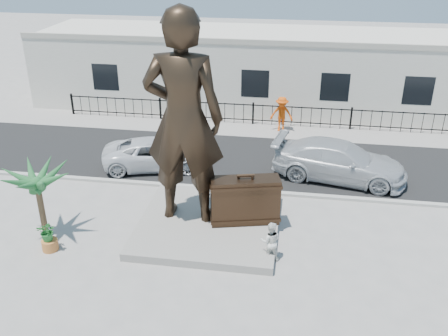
# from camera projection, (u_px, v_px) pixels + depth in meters

# --- Properties ---
(ground) EXTENTS (100.00, 100.00, 0.00)m
(ground) POSITION_uv_depth(u_px,v_px,m) (215.00, 251.00, 17.53)
(ground) COLOR #9E9991
(ground) RESTS_ON ground
(street) EXTENTS (40.00, 7.00, 0.01)m
(street) POSITION_uv_depth(u_px,v_px,m) (243.00, 158.00, 24.65)
(street) COLOR black
(street) RESTS_ON ground
(curb) EXTENTS (40.00, 0.25, 0.12)m
(curb) POSITION_uv_depth(u_px,v_px,m) (233.00, 190.00, 21.51)
(curb) COLOR #A5A399
(curb) RESTS_ON ground
(far_sidewalk) EXTENTS (40.00, 2.50, 0.02)m
(far_sidewalk) POSITION_uv_depth(u_px,v_px,m) (251.00, 129.00, 28.21)
(far_sidewalk) COLOR #9E9991
(far_sidewalk) RESTS_ON ground
(plinth) EXTENTS (5.20, 5.20, 0.30)m
(plinth) POSITION_uv_depth(u_px,v_px,m) (209.00, 224.00, 18.87)
(plinth) COLOR gray
(plinth) RESTS_ON ground
(fence) EXTENTS (22.00, 0.10, 1.20)m
(fence) POSITION_uv_depth(u_px,v_px,m) (253.00, 114.00, 28.66)
(fence) COLOR black
(fence) RESTS_ON ground
(building) EXTENTS (28.00, 7.00, 4.40)m
(building) POSITION_uv_depth(u_px,v_px,m) (260.00, 69.00, 31.71)
(building) COLOR silver
(building) RESTS_ON ground
(statue) EXTENTS (2.86, 1.88, 7.82)m
(statue) POSITION_uv_depth(u_px,v_px,m) (184.00, 119.00, 17.47)
(statue) COLOR black
(statue) RESTS_ON plinth
(suitcase) EXTENTS (2.64, 1.39, 1.78)m
(suitcase) POSITION_uv_depth(u_px,v_px,m) (245.00, 200.00, 18.40)
(suitcase) COLOR black
(suitcase) RESTS_ON plinth
(tourist) EXTENTS (0.75, 0.61, 1.43)m
(tourist) POSITION_uv_depth(u_px,v_px,m) (270.00, 241.00, 16.82)
(tourist) COLOR silver
(tourist) RESTS_ON ground
(car_white) EXTENTS (5.34, 3.41, 1.37)m
(car_white) POSITION_uv_depth(u_px,v_px,m) (156.00, 154.00, 23.43)
(car_white) COLOR silver
(car_white) RESTS_ON street
(car_silver) EXTENTS (6.24, 3.45, 1.71)m
(car_silver) POSITION_uv_depth(u_px,v_px,m) (339.00, 161.00, 22.26)
(car_silver) COLOR #B7BABD
(car_silver) RESTS_ON street
(worker) EXTENTS (1.29, 0.79, 1.95)m
(worker) POSITION_uv_depth(u_px,v_px,m) (282.00, 114.00, 27.52)
(worker) COLOR #D84C0B
(worker) RESTS_ON far_sidewalk
(palm_tree) EXTENTS (1.80, 1.80, 3.20)m
(palm_tree) POSITION_uv_depth(u_px,v_px,m) (46.00, 236.00, 18.42)
(palm_tree) COLOR #1F5628
(palm_tree) RESTS_ON ground
(planter) EXTENTS (0.56, 0.56, 0.40)m
(planter) POSITION_uv_depth(u_px,v_px,m) (50.00, 245.00, 17.53)
(planter) COLOR #C07033
(planter) RESTS_ON ground
(shrub) EXTENTS (0.67, 0.58, 0.73)m
(shrub) POSITION_uv_depth(u_px,v_px,m) (48.00, 231.00, 17.29)
(shrub) COLOR #236D2B
(shrub) RESTS_ON planter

